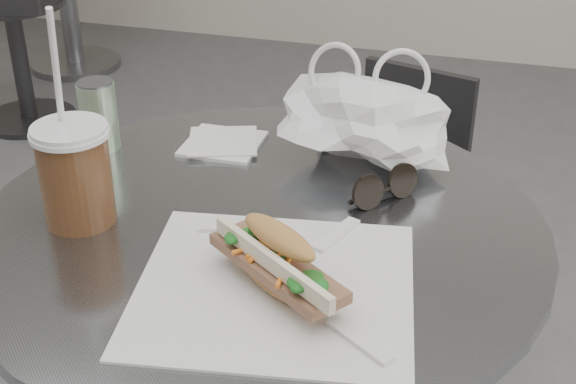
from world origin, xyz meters
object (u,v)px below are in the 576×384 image
(chair_far, at_px, (387,227))
(drink_can, at_px, (99,115))
(bg_chair, at_px, (13,41))
(sunglasses, at_px, (384,188))
(cafe_table, at_px, (263,378))
(banh_mi, at_px, (278,261))
(iced_coffee, at_px, (75,173))

(chair_far, relative_size, drink_can, 5.94)
(bg_chair, height_order, sunglasses, sunglasses)
(chair_far, relative_size, sunglasses, 6.74)
(cafe_table, distance_m, chair_far, 0.77)
(bg_chair, xyz_separation_m, banh_mi, (1.53, -1.71, 0.44))
(cafe_table, bearing_deg, iced_coffee, -165.06)
(cafe_table, height_order, banh_mi, banh_mi)
(bg_chair, relative_size, iced_coffee, 2.57)
(banh_mi, distance_m, sunglasses, 0.25)
(chair_far, distance_m, banh_mi, 1.01)
(banh_mi, height_order, drink_can, drink_can)
(chair_far, xyz_separation_m, sunglasses, (0.08, -0.65, 0.47))
(bg_chair, bearing_deg, sunglasses, -60.11)
(chair_far, distance_m, bg_chair, 1.73)
(chair_far, height_order, sunglasses, sunglasses)
(bg_chair, xyz_separation_m, iced_coffee, (1.23, -1.63, 0.47))
(iced_coffee, xyz_separation_m, drink_can, (-0.08, 0.20, -0.02))
(banh_mi, bearing_deg, sunglasses, 107.19)
(cafe_table, xyz_separation_m, chair_far, (0.06, 0.75, -0.17))
(cafe_table, height_order, iced_coffee, iced_coffee)
(banh_mi, distance_m, drink_can, 0.47)
(sunglasses, bearing_deg, iced_coffee, 154.27)
(drink_can, bearing_deg, banh_mi, -37.22)
(cafe_table, height_order, sunglasses, sunglasses)
(cafe_table, distance_m, iced_coffee, 0.42)
(banh_mi, relative_size, iced_coffee, 0.83)
(chair_far, bearing_deg, sunglasses, 113.70)
(iced_coffee, relative_size, drink_can, 2.67)
(chair_far, bearing_deg, drink_can, 75.19)
(chair_far, height_order, banh_mi, banh_mi)
(cafe_table, relative_size, chair_far, 1.17)
(bg_chair, bearing_deg, cafe_table, -64.74)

